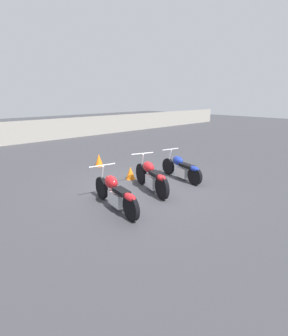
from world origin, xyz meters
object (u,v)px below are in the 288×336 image
object	(u,v)px
motorcycle_slot_1	(151,177)
traffic_cone_far	(99,160)
motorcycle_slot_0	(116,193)
traffic_cone_near	(130,173)
motorcycle_slot_2	(182,168)

from	to	relation	value
motorcycle_slot_1	traffic_cone_far	bearing A→B (deg)	101.42
motorcycle_slot_0	traffic_cone_near	bearing A→B (deg)	51.22
motorcycle_slot_0	motorcycle_slot_1	world-z (taller)	motorcycle_slot_1
traffic_cone_far	motorcycle_slot_0	bearing A→B (deg)	-118.67
traffic_cone_near	motorcycle_slot_1	bearing A→B (deg)	-103.54
motorcycle_slot_0	motorcycle_slot_2	bearing A→B (deg)	17.29
motorcycle_slot_0	motorcycle_slot_2	distance (m)	3.08
motorcycle_slot_1	traffic_cone_far	distance (m)	3.49
traffic_cone_near	traffic_cone_far	distance (m)	2.15
motorcycle_slot_2	traffic_cone_near	xyz separation A→B (m)	(-1.21, 1.23, -0.19)
motorcycle_slot_0	motorcycle_slot_2	world-z (taller)	motorcycle_slot_0
motorcycle_slot_0	traffic_cone_far	bearing A→B (deg)	71.92
traffic_cone_far	motorcycle_slot_1	bearing A→B (deg)	-98.31
traffic_cone_near	traffic_cone_far	size ratio (longest dim) A/B	0.85
motorcycle_slot_1	motorcycle_slot_2	world-z (taller)	motorcycle_slot_1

